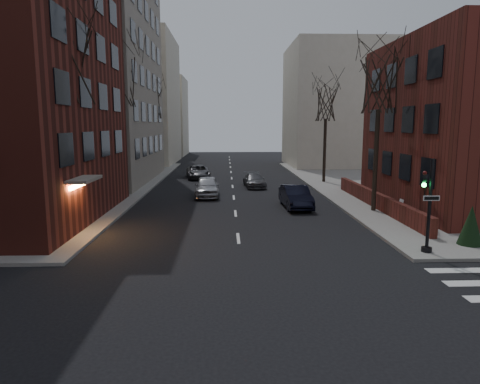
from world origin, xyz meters
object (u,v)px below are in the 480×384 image
Objects in this scene: tree_left_c at (151,102)px; car_lane_gray at (254,180)px; car_lane_silver at (207,187)px; car_lane_far at (198,172)px; tree_left_a at (62,66)px; tree_right_a at (380,83)px; sandwich_board at (403,205)px; streetlamp_far at (161,136)px; parked_sedan at (296,197)px; streetlamp_near at (118,144)px; evergreen_shrub at (471,225)px; traffic_signal at (428,212)px; tree_right_b at (326,103)px; tree_left_b at (120,81)px.

tree_left_c is 2.30× the size of car_lane_gray.
car_lane_far is at bearing 96.03° from car_lane_silver.
tree_left_a is at bearing -110.99° from car_lane_far.
tree_right_a is 12.24× the size of sandwich_board.
parked_sedan is at bearing -61.08° from streetlamp_far.
streetlamp_near reaches higher than parked_sedan.
car_lane_silver is at bearing 22.66° from streetlamp_near.
car_lane_silver is at bearing 145.85° from sandwich_board.
evergreen_shrub reaches higher than car_lane_far.
traffic_signal reaches higher than car_lane_far.
tree_right_b is (17.60, 18.00, -0.88)m from tree_left_a.
traffic_signal is 9.02m from sandwich_board.
car_lane_silver is at bearing -70.61° from streetlamp_far.
tree_left_a reaches higher than tree_left_c.
tree_right_b is 10.10m from car_lane_gray.
tree_left_c is at bearing 90.00° from tree_left_a.
tree_right_b is 2.00× the size of car_lane_silver.
car_lane_silver is at bearing -145.60° from tree_right_b.
car_lane_gray is 8.50m from car_lane_far.
tree_right_a is at bearing 159.64° from sandwich_board.
tree_left_b reaches higher than car_lane_far.
tree_left_c is (0.00, 26.00, -0.44)m from tree_left_a.
streetlamp_far is 16.53m from car_lane_gray.
streetlamp_near is 13.11m from car_lane_gray.
car_lane_far is (-12.29, 18.01, -7.34)m from tree_right_a.
traffic_signal is at bearing -58.35° from car_lane_silver.
sandwich_board is at bearing 89.80° from evergreen_shrub.
streetlamp_near reaches higher than evergreen_shrub.
traffic_signal is at bearing -38.87° from streetlamp_near.
evergreen_shrub is at bearing -59.24° from parked_sedan.
streetlamp_far is at bearing 120.76° from car_lane_far.
traffic_signal is 0.37× the size of tree_left_b.
tree_right_b is at bearing 90.00° from tree_right_a.
tree_left_a is 25.19m from tree_right_b.
streetlamp_near is 12.97m from parked_sedan.
sandwich_board is at bearing 10.37° from tree_left_a.
tree_right_b is at bearing 18.82° from tree_left_b.
tree_left_a is 1.63× the size of streetlamp_near.
tree_left_b is 2.35× the size of parked_sedan.
car_lane_far is at bearing 112.92° from traffic_signal.
tree_left_c is 5.38× the size of evergreen_shrub.
car_lane_silver is (-10.86, -7.44, -6.80)m from tree_right_b.
streetlamp_near and streetlamp_far have the same top height.
evergreen_shrub is (18.67, -31.97, -3.18)m from streetlamp_far.
tree_left_b is 2.35× the size of car_lane_silver.
tree_left_c reaches higher than car_lane_gray.
sandwich_board is (19.30, -22.47, -7.48)m from tree_left_c.
streetlamp_near reaches higher than traffic_signal.
car_lane_silver is (-6.15, 4.81, 0.03)m from parked_sedan.
tree_right_b reaches higher than car_lane_far.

